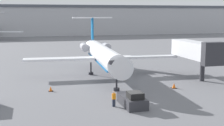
% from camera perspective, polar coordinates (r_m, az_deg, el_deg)
% --- Properties ---
extents(ground_plane, '(600.00, 600.00, 0.00)m').
position_cam_1_polar(ground_plane, '(35.03, 3.80, -7.95)').
color(ground_plane, slate).
extents(terminal_building, '(180.00, 16.80, 14.22)m').
position_cam_1_polar(terminal_building, '(152.11, -11.04, 7.70)').
color(terminal_building, '#B2B2B7').
rests_on(terminal_building, ground).
extents(airplane_main, '(25.76, 27.96, 9.49)m').
position_cam_1_polar(airplane_main, '(51.81, -1.73, 1.64)').
color(airplane_main, white).
rests_on(airplane_main, ground).
extents(pushback_tug, '(2.24, 4.81, 1.82)m').
position_cam_1_polar(pushback_tug, '(35.11, 3.71, -6.76)').
color(pushback_tug, '#2D2D33').
rests_on(pushback_tug, ground).
extents(worker_near_tug, '(0.40, 0.24, 1.73)m').
position_cam_1_polar(worker_near_tug, '(34.74, 0.33, -6.52)').
color(worker_near_tug, '#232838').
rests_on(worker_near_tug, ground).
extents(traffic_cone_left, '(0.62, 0.62, 0.70)m').
position_cam_1_polar(traffic_cone_left, '(42.30, -11.15, -4.66)').
color(traffic_cone_left, black).
rests_on(traffic_cone_left, ground).
extents(traffic_cone_right, '(0.73, 0.73, 0.72)m').
position_cam_1_polar(traffic_cone_right, '(44.05, 11.26, -4.10)').
color(traffic_cone_right, black).
rests_on(traffic_cone_right, ground).
extents(jet_bridge, '(3.20, 11.35, 6.19)m').
position_cam_1_polar(jet_bridge, '(50.90, 15.10, 2.20)').
color(jet_bridge, '#2D2D33').
rests_on(jet_bridge, ground).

